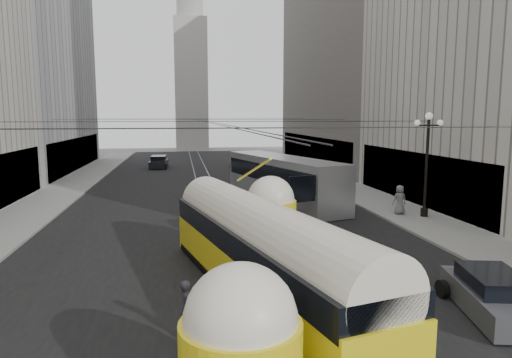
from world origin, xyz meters
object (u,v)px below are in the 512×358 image
object	(u,v)px
streetcar	(262,250)
city_bus	(283,178)
sedan_grey	(492,295)
pedestrian_crossing_b	(384,319)
pedestrian_sidewalk_right	(400,200)
pedestrian_crossing_a	(187,309)

from	to	relation	value
streetcar	city_bus	xyz separation A→B (m)	(4.61, 17.03, 0.15)
city_bus	sedan_grey	bearing A→B (deg)	-82.91
city_bus	pedestrian_crossing_b	xyz separation A→B (m)	(-1.91, -20.98, -1.05)
city_bus	sedan_grey	xyz separation A→B (m)	(2.43, -19.56, -1.22)
streetcar	sedan_grey	distance (m)	7.56
streetcar	sedan_grey	bearing A→B (deg)	-19.80
sedan_grey	pedestrian_sidewalk_right	size ratio (longest dim) A/B	2.54
sedan_grey	pedestrian_crossing_b	bearing A→B (deg)	-161.95
pedestrian_sidewalk_right	streetcar	bearing A→B (deg)	44.11
streetcar	pedestrian_sidewalk_right	world-z (taller)	streetcar
pedestrian_sidewalk_right	pedestrian_crossing_a	bearing A→B (deg)	43.63
streetcar	city_bus	bearing A→B (deg)	74.87
pedestrian_crossing_a	pedestrian_crossing_b	distance (m)	5.50
city_bus	pedestrian_sidewalk_right	distance (m)	8.46
sedan_grey	pedestrian_crossing_a	xyz separation A→B (m)	(-9.66, 0.02, 0.23)
pedestrian_crossing_a	pedestrian_sidewalk_right	xyz separation A→B (m)	(13.50, 13.91, 0.22)
city_bus	pedestrian_sidewalk_right	bearing A→B (deg)	-41.90
streetcar	sedan_grey	world-z (taller)	streetcar
streetcar	city_bus	world-z (taller)	streetcar
pedestrian_crossing_b	pedestrian_sidewalk_right	world-z (taller)	pedestrian_sidewalk_right
pedestrian_crossing_b	pedestrian_sidewalk_right	distance (m)	17.40
sedan_grey	streetcar	bearing A→B (deg)	160.20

